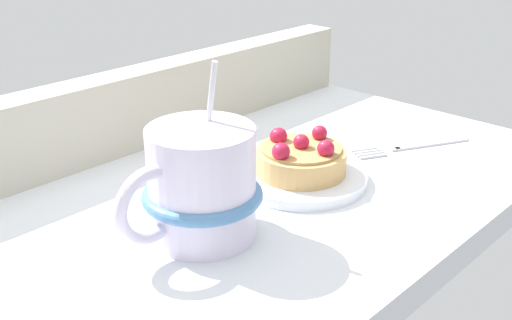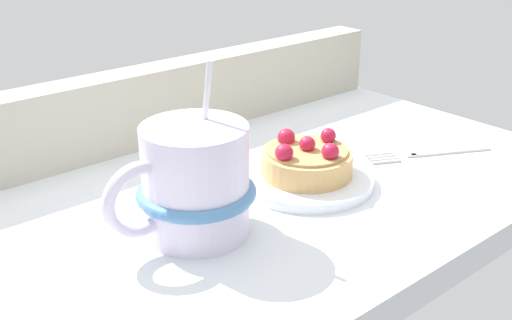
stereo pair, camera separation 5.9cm
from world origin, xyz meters
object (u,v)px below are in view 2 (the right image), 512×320
at_px(coffee_mug, 193,183).
at_px(raspberry_tart, 306,160).
at_px(dessert_plate, 306,179).
at_px(dessert_fork, 428,153).

bearing_deg(coffee_mug, raspberry_tart, 3.42).
distance_m(dessert_plate, raspberry_tart, 0.02).
xyz_separation_m(raspberry_tart, coffee_mug, (-0.15, -0.01, 0.02)).
relative_size(dessert_plate, dessert_fork, 0.98).
bearing_deg(dessert_fork, dessert_plate, 166.89).
bearing_deg(coffee_mug, dessert_plate, 3.38).
relative_size(raspberry_tart, dessert_fork, 0.66).
height_order(coffee_mug, dessert_fork, coffee_mug).
relative_size(dessert_plate, raspberry_tart, 1.48).
distance_m(dessert_plate, dessert_fork, 0.16).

